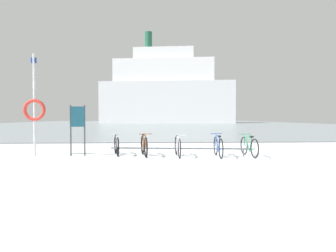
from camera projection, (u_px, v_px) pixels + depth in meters
name	position (u px, v px, depth m)	size (l,w,h in m)	color
ground	(153.00, 125.00, 60.22)	(80.00, 132.00, 0.08)	silver
bike_rack	(180.00, 149.00, 10.73)	(5.11, 0.66, 0.31)	#4C5156
bicycle_0	(117.00, 145.00, 11.03)	(0.52, 1.64, 0.82)	black
bicycle_1	(144.00, 146.00, 10.77)	(0.46, 1.69, 0.85)	black
bicycle_2	(178.00, 146.00, 10.60)	(0.46, 1.77, 0.82)	black
bicycle_3	(218.00, 146.00, 10.49)	(0.46, 1.71, 0.83)	black
bicycle_4	(249.00, 146.00, 10.66)	(0.46, 1.69, 0.81)	black
info_sign	(78.00, 122.00, 10.74)	(0.55, 0.10, 1.88)	#33383D
rescue_post	(34.00, 108.00, 10.79)	(0.82, 0.13, 3.78)	silver
ferry_ship	(167.00, 92.00, 79.90)	(36.55, 15.72, 24.95)	silver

